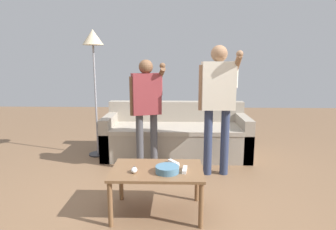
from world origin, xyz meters
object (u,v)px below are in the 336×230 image
(game_remote_nunchuk, at_px, (134,170))
(player_right, at_px, (218,95))
(coffee_table, at_px, (157,175))
(snack_bowl, at_px, (167,169))
(couch, at_px, (176,136))
(floor_lamp, at_px, (93,49))
(game_remote_wand_far, at_px, (167,169))
(game_remote_wand_near, at_px, (185,170))
(game_remote_wand_spare, at_px, (174,163))
(player_left, at_px, (146,102))

(game_remote_nunchuk, xyz_separation_m, player_right, (0.88, 1.06, 0.55))
(coffee_table, bearing_deg, snack_bowl, -40.09)
(couch, distance_m, floor_lamp, 1.78)
(game_remote_wand_far, bearing_deg, game_remote_wand_near, -5.52)
(game_remote_nunchuk, distance_m, floor_lamp, 2.26)
(snack_bowl, xyz_separation_m, game_remote_wand_near, (0.16, 0.03, -0.01))
(snack_bowl, distance_m, game_remote_nunchuk, 0.30)
(floor_lamp, bearing_deg, snack_bowl, -57.48)
(couch, distance_m, game_remote_wand_near, 1.79)
(floor_lamp, bearing_deg, coffee_table, -58.58)
(couch, relative_size, floor_lamp, 1.15)
(player_right, height_order, game_remote_wand_spare, player_right)
(couch, xyz_separation_m, game_remote_wand_spare, (-0.02, -1.60, 0.17))
(couch, height_order, game_remote_nunchuk, couch)
(player_right, xyz_separation_m, game_remote_wand_spare, (-0.53, -0.83, -0.56))
(couch, height_order, floor_lamp, floor_lamp)
(coffee_table, xyz_separation_m, player_right, (0.68, 0.97, 0.64))
(couch, height_order, game_remote_wand_spare, couch)
(player_left, relative_size, game_remote_wand_far, 9.58)
(player_left, height_order, game_remote_wand_near, player_left)
(floor_lamp, bearing_deg, couch, 2.49)
(game_remote_nunchuk, relative_size, game_remote_wand_spare, 0.63)
(snack_bowl, xyz_separation_m, floor_lamp, (-1.12, 1.76, 1.13))
(floor_lamp, relative_size, game_remote_wand_spare, 13.37)
(player_right, xyz_separation_m, game_remote_wand_far, (-0.59, -1.00, -0.56))
(coffee_table, xyz_separation_m, snack_bowl, (0.10, -0.08, 0.09))
(floor_lamp, relative_size, player_left, 1.30)
(game_remote_wand_spare, bearing_deg, snack_bowl, -104.25)
(game_remote_nunchuk, height_order, game_remote_wand_spare, game_remote_nunchuk)
(couch, distance_m, game_remote_nunchuk, 1.87)
(game_remote_wand_near, bearing_deg, couch, 92.60)
(game_remote_wand_near, distance_m, game_remote_wand_far, 0.16)
(floor_lamp, relative_size, game_remote_wand_far, 12.42)
(couch, xyz_separation_m, coffee_table, (-0.17, -1.73, 0.09))
(couch, distance_m, player_right, 1.17)
(game_remote_wand_far, bearing_deg, snack_bowl, -85.00)
(coffee_table, height_order, game_remote_nunchuk, game_remote_nunchuk)
(couch, xyz_separation_m, game_remote_wand_far, (-0.08, -1.77, 0.17))
(floor_lamp, distance_m, player_right, 1.94)
(couch, relative_size, player_left, 1.49)
(game_remote_wand_far, xyz_separation_m, game_remote_wand_spare, (0.06, 0.17, 0.00))
(couch, bearing_deg, game_remote_nunchuk, -101.63)
(coffee_table, relative_size, game_remote_nunchuk, 9.66)
(couch, bearing_deg, player_right, -56.45)
(game_remote_wand_near, bearing_deg, snack_bowl, -168.23)
(snack_bowl, distance_m, player_right, 1.32)
(coffee_table, height_order, snack_bowl, snack_bowl)
(player_right, bearing_deg, game_remote_wand_near, -112.89)
(player_right, distance_m, game_remote_wand_near, 1.24)
(game_remote_nunchuk, bearing_deg, snack_bowl, 1.66)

